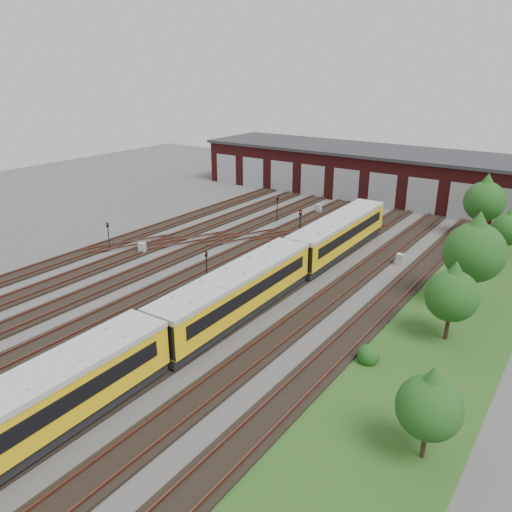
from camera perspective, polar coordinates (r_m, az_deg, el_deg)
The scene contains 21 objects.
ground at distance 39.91m, azimuth -8.70°, elevation -4.44°, with size 120.00×120.00×0.00m, color #43403E.
track_network at distance 40.36m, azimuth -8.31°, elevation -3.96°, with size 30.40×70.00×0.33m.
maintenance_shed at distance 71.78m, azimuth 13.81°, elevation 9.24°, with size 51.00×12.50×6.35m.
grass_verge at distance 40.04m, azimuth 22.55°, elevation -5.78°, with size 8.00×55.00×0.05m, color #1F4D19.
metro_train at distance 35.23m, azimuth -2.16°, elevation -4.15°, with size 3.19×47.88×3.27m.
signal_mast_0 at distance 50.45m, azimuth -16.54°, elevation 2.56°, with size 0.25×0.24×2.83m.
signal_mast_1 at distance 50.83m, azimuth 5.06°, elevation 3.91°, with size 0.30×0.29×3.38m.
signal_mast_2 at distance 57.55m, azimuth 2.44°, elevation 5.84°, with size 0.27×0.26×3.14m.
signal_mast_3 at distance 41.16m, azimuth -5.70°, elevation -0.80°, with size 0.24×0.23×2.78m.
relay_cabinet_0 at distance 49.22m, azimuth -12.87°, elevation 0.88°, with size 0.64×0.53×1.06m, color #B0B4B5.
relay_cabinet_1 at distance 62.12m, azimuth 7.17°, elevation 5.40°, with size 0.64×0.53×1.07m, color #B0B4B5.
relay_cabinet_2 at distance 40.23m, azimuth -5.03°, elevation -3.26°, with size 0.62×0.51×1.03m, color #B0B4B5.
relay_cabinet_3 at distance 45.99m, azimuth 2.53°, elevation -0.08°, with size 0.58×0.49×0.97m, color #B0B4B5.
relay_cabinet_4 at distance 47.03m, azimuth 16.12°, elevation -0.37°, with size 0.64×0.53×1.07m, color #B0B4B5.
tree_0 at distance 56.71m, azimuth 24.73°, elevation 6.19°, with size 4.12×4.12×6.83m.
tree_1 at distance 51.59m, azimuth 26.94°, elevation 3.12°, with size 2.98×2.98×4.94m.
tree_2 at distance 39.54m, azimuth 23.79°, elevation 1.10°, with size 4.43×4.43×7.35m.
tree_3 at distance 34.14m, azimuth 21.56°, elevation -3.63°, with size 3.37×3.37×5.58m.
tree_4 at distance 24.02m, azimuth 19.28°, elevation -15.34°, with size 2.96×2.96×4.91m.
bush_0 at distance 31.48m, azimuth 12.75°, elevation -10.70°, with size 1.37×1.37×1.37m, color #154C16.
bush_1 at distance 47.96m, azimuth 25.40°, elevation -0.90°, with size 1.54×1.54×1.54m, color #154C16.
Camera 1 is at (25.40, -25.76, 16.86)m, focal length 35.00 mm.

